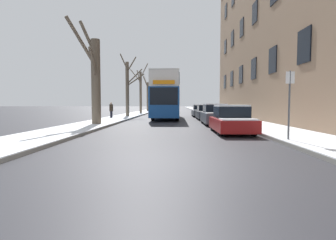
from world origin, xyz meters
The scene contains 16 objects.
ground_plane centered at (0.00, 0.00, 0.00)m, with size 320.00×320.00×0.00m, color #28282D.
sidewalk_left centered at (-5.52, 53.00, 0.08)m, with size 2.83×130.00×0.16m.
sidewalk_right centered at (5.52, 53.00, 0.08)m, with size 2.83×130.00×0.16m.
terrace_facade_right centered at (11.43, 16.46, 8.91)m, with size 9.10×35.54×17.81m.
bare_tree_left_0 centered at (-5.16, 10.60, 3.22)m, with size 1.56×2.38×7.00m.
bare_tree_left_1 centered at (-5.08, 22.17, 3.35)m, with size 2.63×1.73×7.04m.
bare_tree_left_2 centered at (-5.21, 33.09, 3.56)m, with size 3.06×4.64×7.62m.
bare_tree_left_3 centered at (-5.30, 44.91, 3.19)m, with size 1.94×3.70×6.77m.
double_decker_bus centered at (-0.77, 20.05, 2.45)m, with size 2.53×11.53×4.32m.
parked_car_0 centered at (3.03, 6.75, 0.66)m, with size 1.77×3.98×1.44m.
parked_car_1 centered at (3.03, 12.37, 0.69)m, with size 1.76×4.33×1.51m.
parked_car_2 centered at (3.03, 18.27, 0.66)m, with size 1.69×4.07×1.43m.
parked_car_3 centered at (3.03, 23.99, 0.65)m, with size 1.86×4.39×1.40m.
oncoming_van centered at (-1.79, 38.46, 1.29)m, with size 1.98×5.50×2.38m.
pedestrian_left_sidewalk centered at (-6.15, 18.89, 0.91)m, with size 0.36×0.36×1.66m.
street_sign_post centered at (4.41, 3.24, 1.54)m, with size 0.32×0.07×2.70m.
Camera 1 is at (0.22, -6.60, 1.48)m, focal length 28.00 mm.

